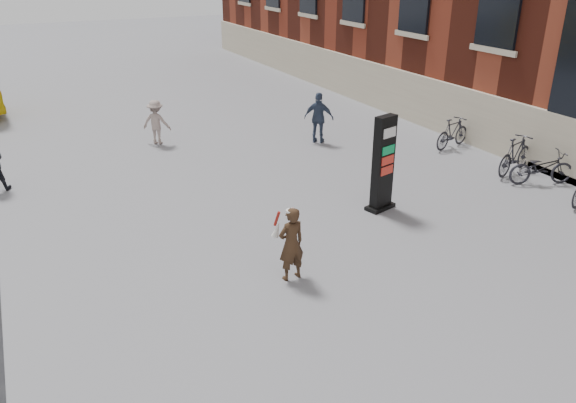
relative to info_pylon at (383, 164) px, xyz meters
name	(u,v)px	position (x,y,z in m)	size (l,w,h in m)	color
ground	(272,267)	(-3.67, -1.43, -1.19)	(100.00, 100.00, 0.00)	#9E9EA3
info_pylon	(383,164)	(0.00, 0.00, 0.00)	(0.84, 0.56, 2.39)	black
woman	(291,243)	(-3.50, -1.95, -0.42)	(0.60, 0.56, 1.52)	#372516
pedestrian_b	(156,122)	(-3.63, 7.75, -0.45)	(0.96, 0.55, 1.48)	gray
pedestrian_c	(319,118)	(1.29, 5.45, -0.35)	(1.00, 0.41, 1.70)	#333F57
bike_4	(542,168)	(4.93, -0.60, -0.72)	(0.63, 1.81, 0.95)	#24242B
bike_5	(515,155)	(4.93, 0.35, -0.64)	(0.52, 1.84, 1.10)	#24242B
bike_7	(453,133)	(4.93, 2.98, -0.69)	(0.47, 1.67, 1.01)	#24242B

